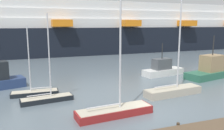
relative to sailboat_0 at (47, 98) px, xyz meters
name	(u,v)px	position (x,y,z in m)	size (l,w,h in m)	color
ground_plane	(151,113)	(8.75, -6.30, -0.43)	(600.00, 600.00, 0.00)	slate
sailboat_0	(47,98)	(0.00, 0.00, 0.00)	(5.46, 2.01, 9.08)	black
sailboat_1	(173,89)	(13.76, -2.39, 0.23)	(7.13, 2.46, 13.50)	#BCB29E
sailboat_2	(35,92)	(-1.18, 2.80, -0.05)	(5.22, 1.54, 7.89)	black
sailboat_3	(115,109)	(5.39, -5.79, 0.17)	(7.06, 2.53, 13.38)	maroon
fishing_boat_0	(211,69)	(24.13, 3.25, 0.82)	(8.64, 4.53, 6.31)	#2D6B51
fishing_boat_1	(163,69)	(18.17, 7.09, 0.54)	(7.12, 3.26, 5.07)	white
cruise_ship	(117,29)	(23.38, 41.89, 6.03)	(129.00, 22.82, 20.44)	black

